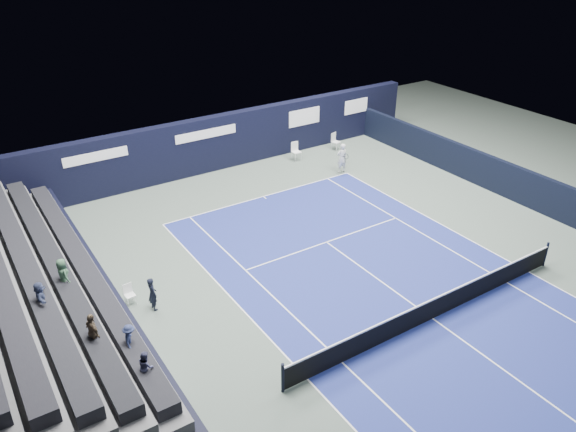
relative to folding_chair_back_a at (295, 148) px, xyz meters
The scene contains 12 objects.
ground 13.89m from the folding_chair_back_a, 107.62° to the right, with size 48.00×48.00×0.00m, color #4C5B51.
court_surface 15.80m from the folding_chair_back_a, 105.42° to the right, with size 10.97×23.77×0.01m, color navy.
enclosure_wall_right 11.17m from the folding_chair_back_a, 55.64° to the right, with size 0.30×22.00×1.80m, color black.
folding_chair_back_a is the anchor object (origin of this frame).
folding_chair_back_b 2.97m from the folding_chair_back_a, ahead, with size 0.56×0.55×1.03m.
line_judge_chair 15.44m from the folding_chair_back_a, 147.24° to the right, with size 0.38×0.37×0.81m.
line_judge 15.41m from the folding_chair_back_a, 143.38° to the right, with size 0.49×0.32×1.34m, color black.
court_markings 15.80m from the folding_chair_back_a, 105.42° to the right, with size 11.03×23.83×0.00m.
tennis_net 15.79m from the folding_chair_back_a, 105.42° to the right, with size 12.90×0.10×1.10m.
back_sponsor_wall 4.46m from the folding_chair_back_a, 162.99° to the left, with size 26.00×0.63×3.10m.
side_barrier_left 16.52m from the folding_chair_back_a, 145.99° to the right, with size 0.33×22.00×1.20m.
tennis_player 3.21m from the folding_chair_back_a, 69.15° to the right, with size 0.65×0.84×1.69m.
Camera 1 is at (-13.10, -10.58, 12.77)m, focal length 35.00 mm.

